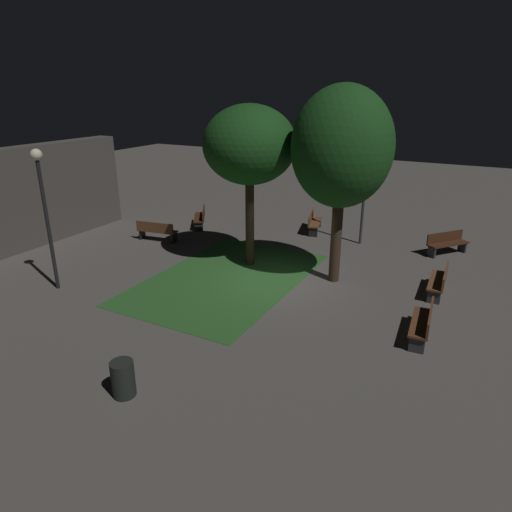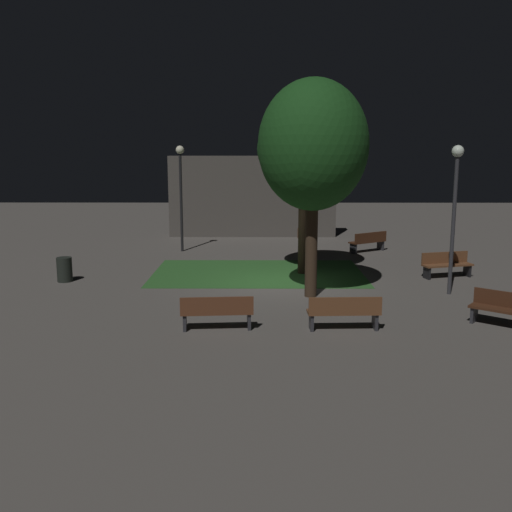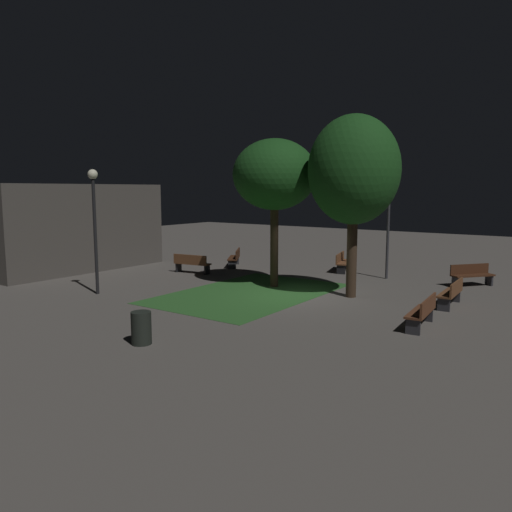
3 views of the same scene
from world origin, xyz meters
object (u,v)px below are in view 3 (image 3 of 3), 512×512
object	(u,v)px
bench_front_right	(423,311)
trash_bin	(141,328)
lamp_post_plaza_east	(389,208)
bench_front_left	(343,261)
bench_by_lamp	(472,274)
tree_lawn_side	(354,171)
bench_back_row	(452,292)
bench_path_side	(192,263)
tree_back_right	(275,175)
bench_near_trees	(235,257)
lamp_post_near_wall	(94,210)

from	to	relation	value
bench_front_right	trash_bin	bearing A→B (deg)	136.20
lamp_post_plaza_east	bench_front_left	bearing A→B (deg)	74.47
bench_by_lamp	trash_bin	size ratio (longest dim) A/B	2.04
tree_lawn_side	bench_front_right	bearing A→B (deg)	-127.79
bench_back_row	tree_lawn_side	distance (m)	5.30
bench_front_right	bench_path_side	bearing A→B (deg)	75.03
tree_back_right	trash_bin	xyz separation A→B (m)	(-8.19, -1.36, -4.00)
tree_lawn_side	bench_near_trees	bearing A→B (deg)	67.53
lamp_post_near_wall	bench_back_row	bearing A→B (deg)	-64.05
bench_front_right	bench_back_row	bearing A→B (deg)	-0.00
bench_path_side	tree_lawn_side	xyz separation A→B (m)	(-0.48, -8.23, 4.05)
bench_back_row	bench_near_trees	bearing A→B (deg)	76.44
bench_path_side	trash_bin	distance (m)	10.71
bench_path_side	bench_front_left	size ratio (longest dim) A/B	0.99
bench_path_side	tree_back_right	xyz separation A→B (m)	(-0.50, -4.91, 3.94)
lamp_post_near_wall	lamp_post_plaza_east	world-z (taller)	lamp_post_near_wall
bench_front_right	bench_path_side	size ratio (longest dim) A/B	0.99
lamp_post_near_wall	bench_front_right	bearing A→B (deg)	-78.22
bench_front_right	bench_path_side	world-z (taller)	same
bench_front_left	trash_bin	distance (m)	13.24
tree_back_right	lamp_post_plaza_east	world-z (taller)	tree_back_right
bench_near_trees	bench_path_side	world-z (taller)	same
bench_back_row	lamp_post_near_wall	world-z (taller)	lamp_post_near_wall
bench_path_side	lamp_post_near_wall	distance (m)	6.08
bench_near_trees	tree_back_right	xyz separation A→B (m)	(-3.24, -4.47, 3.94)
bench_by_lamp	lamp_post_near_wall	world-z (taller)	lamp_post_near_wall
bench_by_lamp	lamp_post_plaza_east	distance (m)	4.31
bench_back_row	tree_lawn_side	bearing A→B (deg)	98.85
bench_back_row	tree_back_right	xyz separation A→B (m)	(-0.54, 6.71, 3.94)
bench_front_left	tree_lawn_side	size ratio (longest dim) A/B	0.29
trash_bin	bench_by_lamp	bearing A→B (deg)	-21.49
tree_lawn_side	trash_bin	xyz separation A→B (m)	(-8.20, 1.96, -4.11)
bench_near_trees	bench_front_left	world-z (taller)	same
tree_lawn_side	trash_bin	size ratio (longest dim) A/B	7.79
bench_front_left	lamp_post_near_wall	size ratio (longest dim) A/B	0.40
bench_by_lamp	lamp_post_plaza_east	bearing A→B (deg)	95.86
bench_front_right	tree_lawn_side	bearing A→B (deg)	52.21
bench_by_lamp	tree_back_right	world-z (taller)	tree_back_right
lamp_post_plaza_east	lamp_post_near_wall	bearing A→B (deg)	140.64
bench_front_left	bench_path_side	bearing A→B (deg)	129.37
bench_path_side	tree_lawn_side	size ratio (longest dim) A/B	0.29
lamp_post_near_wall	trash_bin	bearing A→B (deg)	-118.23
bench_front_left	bench_front_right	bearing A→B (deg)	-141.40
tree_lawn_side	lamp_post_near_wall	distance (m)	9.49
lamp_post_near_wall	bench_by_lamp	bearing A→B (deg)	-48.81
bench_front_left	tree_back_right	xyz separation A→B (m)	(-5.03, 0.61, 3.94)
lamp_post_plaza_east	trash_bin	size ratio (longest dim) A/B	5.48
bench_path_side	trash_bin	xyz separation A→B (m)	(-8.68, -6.27, -0.06)
bench_path_side	bench_front_left	distance (m)	7.14
bench_front_left	tree_back_right	world-z (taller)	tree_back_right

